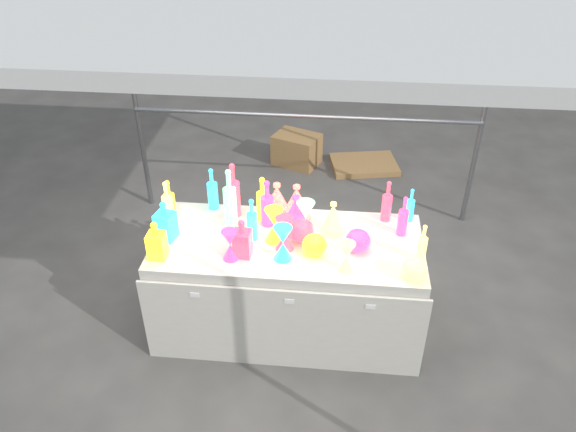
# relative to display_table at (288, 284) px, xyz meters

# --- Properties ---
(ground) EXTENTS (80.00, 80.00, 0.00)m
(ground) POSITION_rel_display_table_xyz_m (-0.00, 0.01, -0.37)
(ground) COLOR #5E5B57
(ground) RESTS_ON ground
(display_table) EXTENTS (1.84, 0.83, 0.75)m
(display_table) POSITION_rel_display_table_xyz_m (0.00, 0.00, 0.00)
(display_table) COLOR silver
(display_table) RESTS_ON ground
(cardboard_box_closed) EXTENTS (0.56, 0.49, 0.34)m
(cardboard_box_closed) POSITION_rel_display_table_xyz_m (-0.14, 2.45, -0.20)
(cardboard_box_closed) COLOR #A27849
(cardboard_box_closed) RESTS_ON ground
(cardboard_box_flat) EXTENTS (0.78, 0.62, 0.06)m
(cardboard_box_flat) POSITION_rel_display_table_xyz_m (0.60, 2.44, -0.34)
(cardboard_box_flat) COLOR #A27849
(cardboard_box_flat) RESTS_ON ground
(bottle_0) EXTENTS (0.08, 0.08, 0.30)m
(bottle_0) POSITION_rel_display_table_xyz_m (-0.85, 0.21, 0.53)
(bottle_0) COLOR red
(bottle_0) RESTS_ON display_table
(bottle_1) EXTENTS (0.10, 0.10, 0.32)m
(bottle_1) POSITION_rel_display_table_xyz_m (-0.58, 0.36, 0.54)
(bottle_1) COLOR green
(bottle_1) RESTS_ON display_table
(bottle_2) EXTENTS (0.10, 0.10, 0.41)m
(bottle_2) POSITION_rel_display_table_xyz_m (-0.41, 0.28, 0.58)
(bottle_2) COLOR #E65218
(bottle_2) RESTS_ON display_table
(bottle_3) EXTENTS (0.11, 0.11, 0.35)m
(bottle_3) POSITION_rel_display_table_xyz_m (-0.16, 0.19, 0.55)
(bottle_3) COLOR #1B449F
(bottle_3) RESTS_ON display_table
(bottle_4) EXTENTS (0.09, 0.09, 0.32)m
(bottle_4) POSITION_rel_display_table_xyz_m (-0.85, 0.16, 0.53)
(bottle_4) COLOR teal
(bottle_4) RESTS_ON display_table
(bottle_5) EXTENTS (0.10, 0.10, 0.41)m
(bottle_5) POSITION_rel_display_table_xyz_m (-0.42, 0.20, 0.58)
(bottle_5) COLOR #C92885
(bottle_5) RESTS_ON display_table
(bottle_6) EXTENTS (0.09, 0.09, 0.33)m
(bottle_6) POSITION_rel_display_table_xyz_m (-0.20, 0.26, 0.54)
(bottle_6) COLOR red
(bottle_6) RESTS_ON display_table
(bottle_7) EXTENTS (0.09, 0.09, 0.31)m
(bottle_7) POSITION_rel_display_table_xyz_m (-0.24, 0.01, 0.53)
(bottle_7) COLOR green
(bottle_7) RESTS_ON display_table
(decanter_0) EXTENTS (0.11, 0.11, 0.27)m
(decanter_0) POSITION_rel_display_table_xyz_m (-0.81, -0.24, 0.51)
(decanter_0) COLOR red
(decanter_0) RESTS_ON display_table
(decanter_1) EXTENTS (0.12, 0.12, 0.27)m
(decanter_1) POSITION_rel_display_table_xyz_m (-0.27, -0.17, 0.51)
(decanter_1) COLOR #E65218
(decanter_1) RESTS_ON display_table
(decanter_2) EXTENTS (0.14, 0.14, 0.29)m
(decanter_2) POSITION_rel_display_table_xyz_m (-0.81, -0.04, 0.52)
(decanter_2) COLOR green
(decanter_2) RESTS_ON display_table
(hourglass_0) EXTENTS (0.15, 0.15, 0.24)m
(hourglass_0) POSITION_rel_display_table_xyz_m (-0.01, -0.07, 0.50)
(hourglass_0) COLOR #E65218
(hourglass_0) RESTS_ON display_table
(hourglass_1) EXTENTS (0.13, 0.13, 0.21)m
(hourglass_1) POSITION_rel_display_table_xyz_m (-0.35, -0.21, 0.48)
(hourglass_1) COLOR #1B449F
(hourglass_1) RESTS_ON display_table
(hourglass_2) EXTENTS (0.11, 0.11, 0.20)m
(hourglass_2) POSITION_rel_display_table_xyz_m (0.39, -0.26, 0.48)
(hourglass_2) COLOR teal
(hourglass_2) RESTS_ON display_table
(hourglass_3) EXTENTS (0.15, 0.15, 0.25)m
(hourglass_3) POSITION_rel_display_table_xyz_m (0.11, 0.11, 0.50)
(hourglass_3) COLOR #C92885
(hourglass_3) RESTS_ON display_table
(hourglass_4) EXTENTS (0.13, 0.13, 0.25)m
(hourglass_4) POSITION_rel_display_table_xyz_m (-0.09, 0.00, 0.50)
(hourglass_4) COLOR red
(hourglass_4) RESTS_ON display_table
(hourglass_5) EXTENTS (0.13, 0.13, 0.24)m
(hourglass_5) POSITION_rel_display_table_xyz_m (-0.01, -0.18, 0.50)
(hourglass_5) COLOR green
(hourglass_5) RESTS_ON display_table
(globe_0) EXTENTS (0.17, 0.17, 0.13)m
(globe_0) POSITION_rel_display_table_xyz_m (0.18, -0.12, 0.44)
(globe_0) COLOR red
(globe_0) RESTS_ON display_table
(globe_1) EXTENTS (0.16, 0.16, 0.13)m
(globe_1) POSITION_rel_display_table_xyz_m (0.80, -0.30, 0.44)
(globe_1) COLOR teal
(globe_1) RESTS_ON display_table
(globe_2) EXTENTS (0.20, 0.20, 0.14)m
(globe_2) POSITION_rel_display_table_xyz_m (0.09, 0.03, 0.45)
(globe_2) COLOR #E65218
(globe_2) RESTS_ON display_table
(globe_3) EXTENTS (0.21, 0.21, 0.14)m
(globe_3) POSITION_rel_display_table_xyz_m (0.46, -0.05, 0.44)
(globe_3) COLOR #1B449F
(globe_3) RESTS_ON display_table
(lampshade_0) EXTENTS (0.28, 0.28, 0.27)m
(lampshade_0) POSITION_rel_display_table_xyz_m (-0.10, 0.29, 0.51)
(lampshade_0) COLOR yellow
(lampshade_0) RESTS_ON display_table
(lampshade_1) EXTENTS (0.29, 0.29, 0.26)m
(lampshade_1) POSITION_rel_display_table_xyz_m (0.03, 0.29, 0.51)
(lampshade_1) COLOR yellow
(lampshade_1) RESTS_ON display_table
(lampshade_2) EXTENTS (0.24, 0.24, 0.27)m
(lampshade_2) POSITION_rel_display_table_xyz_m (0.04, 0.15, 0.51)
(lampshade_2) COLOR #1B449F
(lampshade_2) RESTS_ON display_table
(lampshade_3) EXTENTS (0.23, 0.23, 0.22)m
(lampshade_3) POSITION_rel_display_table_xyz_m (0.29, 0.16, 0.49)
(lampshade_3) COLOR teal
(lampshade_3) RESTS_ON display_table
(bottle_8) EXTENTS (0.06, 0.06, 0.26)m
(bottle_8) POSITION_rel_display_table_xyz_m (0.82, 0.34, 0.50)
(bottle_8) COLOR green
(bottle_8) RESTS_ON display_table
(bottle_9) EXTENTS (0.09, 0.09, 0.31)m
(bottle_9) POSITION_rel_display_table_xyz_m (0.66, 0.33, 0.53)
(bottle_9) COLOR #E65218
(bottle_9) RESTS_ON display_table
(bottle_10) EXTENTS (0.08, 0.08, 0.30)m
(bottle_10) POSITION_rel_display_table_xyz_m (0.76, 0.16, 0.52)
(bottle_10) COLOR #1B449F
(bottle_10) RESTS_ON display_table
(bottle_11) EXTENTS (0.08, 0.08, 0.27)m
(bottle_11) POSITION_rel_display_table_xyz_m (0.86, -0.11, 0.51)
(bottle_11) COLOR teal
(bottle_11) RESTS_ON display_table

